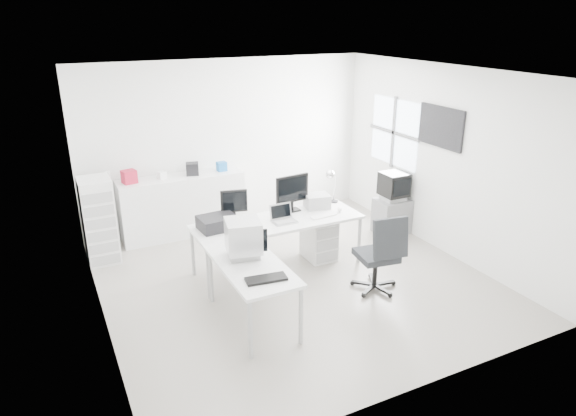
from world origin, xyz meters
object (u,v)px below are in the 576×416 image
crt_tv (394,187)px  sideboard (183,206)px  laptop (284,215)px  laser_printer (317,201)px  crt_monitor (243,237)px  tv_cabinet (392,216)px  office_chair (376,252)px  drawer_pedestal (319,239)px  side_desk (253,293)px  lcd_monitor_large (292,193)px  filing_cabinet (99,221)px  lcd_monitor_small (234,205)px  inkjet_printer (217,222)px  main_desk (278,245)px

crt_tv → sideboard: (-3.14, 1.47, -0.30)m
laptop → laser_printer: laptop is taller
crt_monitor → tv_cabinet: 3.42m
laptop → office_chair: 1.35m
drawer_pedestal → crt_tv: bearing=10.9°
side_desk → laptop: 1.43m
lcd_monitor_large → tv_cabinet: (1.92, 0.10, -0.73)m
laser_printer → filing_cabinet: size_ratio=0.27×
side_desk → lcd_monitor_large: lcd_monitor_large is taller
drawer_pedestal → laptop: bearing=-167.0°
side_desk → crt_tv: 3.47m
side_desk → office_chair: size_ratio=1.28×
drawer_pedestal → sideboard: (-1.57, 1.78, 0.20)m
drawer_pedestal → sideboard: 2.38m
drawer_pedestal → lcd_monitor_large: lcd_monitor_large is taller
drawer_pedestal → filing_cabinet: filing_cabinet is taller
filing_cabinet → lcd_monitor_small: bearing=-34.5°
lcd_monitor_small → crt_tv: (2.82, 0.10, -0.17)m
lcd_monitor_small → crt_tv: 2.83m
tv_cabinet → laser_printer: bearing=-175.0°
inkjet_printer → lcd_monitor_small: 0.37m
side_desk → crt_monitor: 0.67m
main_desk → office_chair: size_ratio=2.19×
laptop → main_desk: bearing=116.5°
lcd_monitor_small → crt_monitor: crt_monitor is taller
side_desk → drawer_pedestal: 1.93m
side_desk → lcd_monitor_large: 1.92m
crt_monitor → sideboard: 2.72m
lcd_monitor_small → lcd_monitor_large: bearing=13.2°
crt_tv → main_desk: bearing=-171.2°
crt_monitor → filing_cabinet: bearing=133.6°
main_desk → laptop: size_ratio=6.87×
lcd_monitor_small → office_chair: bearing=-29.8°
laser_printer → crt_tv: 1.53m
lcd_monitor_large → side_desk: bearing=-137.5°
lcd_monitor_small → main_desk: bearing=-11.3°
tv_cabinet → main_desk: bearing=-171.2°
inkjet_printer → crt_tv: crt_tv is taller
laser_printer → filing_cabinet: bearing=169.5°
inkjet_printer → crt_monitor: size_ratio=0.98×
lcd_monitor_large → laser_printer: (0.40, -0.03, -0.18)m
laptop → tv_cabinet: 2.34m
office_chair → filing_cabinet: size_ratio=0.86×
inkjet_printer → lcd_monitor_large: (1.20, 0.15, 0.19)m
drawer_pedestal → lcd_monitor_large: size_ratio=1.09×
crt_tv → lcd_monitor_large: bearing=-176.9°
filing_cabinet → crt_tv: bearing=-13.1°
main_desk → office_chair: office_chair is taller
drawer_pedestal → crt_tv: size_ratio=1.20×
lcd_monitor_large → inkjet_printer: bearing=-178.7°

